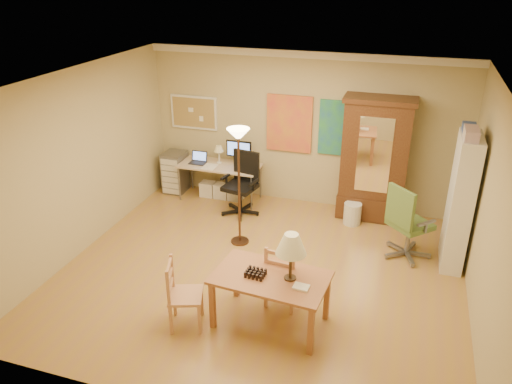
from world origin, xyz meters
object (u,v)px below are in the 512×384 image
(armoire, at_px, (374,167))
(dining_table, at_px, (278,268))
(office_chair_black, at_px, (241,198))
(bookshelf, at_px, (460,203))
(office_chair_green, at_px, (406,238))
(computer_desk, at_px, (222,178))

(armoire, bearing_deg, dining_table, -103.33)
(office_chair_black, height_order, bookshelf, bookshelf)
(office_chair_black, xyz_separation_m, office_chair_green, (2.78, -0.62, 0.02))
(dining_table, relative_size, office_chair_green, 1.21)
(dining_table, xyz_separation_m, armoire, (0.76, 3.21, 0.12))
(dining_table, bearing_deg, office_chair_green, 55.69)
(dining_table, distance_m, bookshelf, 2.93)
(dining_table, bearing_deg, office_chair_black, 117.43)
(office_chair_green, bearing_deg, armoire, 118.84)
(dining_table, xyz_separation_m, office_chair_green, (1.40, 2.05, -0.48))
(computer_desk, height_order, bookshelf, bookshelf)
(armoire, xyz_separation_m, bookshelf, (1.28, -1.12, 0.05))
(dining_table, relative_size, office_chair_black, 1.28)
(computer_desk, relative_size, office_chair_black, 1.35)
(office_chair_black, relative_size, office_chair_green, 0.95)
(dining_table, xyz_separation_m, bookshelf, (2.04, 2.09, 0.17))
(office_chair_black, distance_m, bookshelf, 3.54)
(dining_table, relative_size, bookshelf, 0.72)
(dining_table, height_order, office_chair_green, dining_table)
(computer_desk, xyz_separation_m, bookshelf, (3.95, -1.04, 0.55))
(office_chair_black, bearing_deg, computer_desk, 139.04)
(computer_desk, relative_size, armoire, 0.71)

